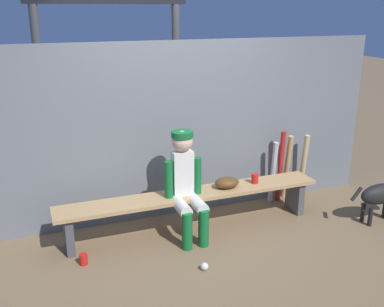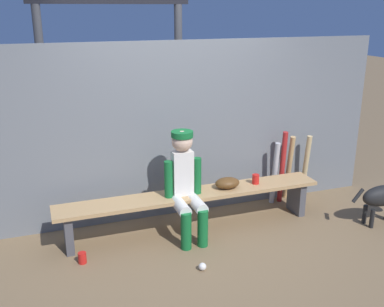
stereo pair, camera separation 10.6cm
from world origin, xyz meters
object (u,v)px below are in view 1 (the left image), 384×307
baseball (204,266)px  dog (384,194)px  dugout_bench (192,200)px  bat_aluminum_silver (273,173)px  player_seated (186,182)px  cup_on_bench (255,179)px  bat_wood_natural (303,166)px  bat_wood_tan (287,167)px  cup_on_ground (83,259)px  baseball_glove (227,183)px  bat_aluminum_red (281,167)px

baseball → dog: dog is taller
dugout_bench → bat_aluminum_silver: bat_aluminum_silver is taller
dugout_bench → dog: bearing=-15.3°
dugout_bench → dog: dog is taller
player_seated → cup_on_bench: bearing=7.8°
bat_wood_natural → player_seated: bearing=-165.8°
player_seated → dog: 2.30m
bat_wood_tan → cup_on_ground: bearing=-165.9°
baseball_glove → cup_on_bench: baseball_glove is taller
player_seated → bat_wood_tan: size_ratio=1.33×
cup_on_ground → bat_wood_natural: bearing=12.5°
bat_wood_tan → bat_wood_natural: bearing=-7.3°
bat_aluminum_red → cup_on_ground: size_ratio=8.46×
player_seated → bat_wood_natural: player_seated is taller
dugout_bench → bat_aluminum_silver: size_ratio=3.66×
bat_aluminum_silver → bat_aluminum_red: size_ratio=0.87×
dugout_bench → cup_on_ground: (-1.23, -0.30, -0.30)m
baseball → player_seated: bearing=83.8°
dugout_bench → cup_on_ground: size_ratio=26.82×
bat_aluminum_red → baseball_glove: bearing=-160.4°
bat_aluminum_silver → bat_wood_natural: bat_wood_natural is taller
bat_aluminum_red → baseball: 1.91m
baseball_glove → bat_aluminum_red: bat_aluminum_red is taller
dugout_bench → bat_wood_tan: (1.43, 0.37, 0.08)m
bat_wood_tan → cup_on_ground: (-2.66, -0.67, -0.37)m
bat_wood_tan → cup_on_bench: (-0.65, -0.35, 0.06)m
dugout_bench → baseball: (-0.18, -0.81, -0.31)m
cup_on_ground → dugout_bench: bearing=13.9°
bat_aluminum_silver → bat_wood_tan: bearing=13.5°
baseball_glove → baseball: (-0.60, -0.81, -0.46)m
baseball → bat_aluminum_silver: bearing=39.1°
dugout_bench → baseball_glove: 0.44m
baseball_glove → dugout_bench: bearing=180.0°
dugout_bench → bat_wood_tan: size_ratio=3.43×
player_seated → dog: (2.23, -0.47, -0.28)m
baseball → cup_on_bench: cup_on_bench is taller
bat_aluminum_red → bat_wood_tan: (0.13, 0.05, -0.04)m
bat_aluminum_red → dog: bearing=-47.4°
bat_wood_natural → cup_on_bench: (-0.88, -0.32, 0.07)m
dugout_bench → baseball: 0.89m
bat_aluminum_red → bat_wood_tan: bat_aluminum_red is taller
bat_wood_natural → dog: 1.03m
bat_wood_tan → cup_on_bench: size_ratio=7.81×
baseball_glove → dog: bearing=-18.8°
bat_aluminum_red → dog: size_ratio=1.10×
cup_on_ground → bat_wood_tan: bearing=14.1°
cup_on_bench → bat_wood_tan: bearing=28.4°
bat_aluminum_silver → bat_wood_tan: (0.24, 0.06, 0.03)m
dugout_bench → bat_aluminum_silver: (1.19, 0.31, 0.05)m
dugout_bench → cup_on_bench: (0.77, 0.01, 0.14)m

